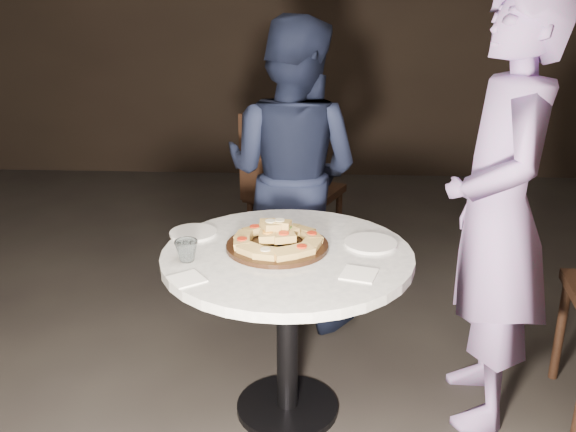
{
  "coord_description": "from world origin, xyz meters",
  "views": [
    {
      "loc": [
        0.19,
        -2.32,
        1.73
      ],
      "look_at": [
        0.07,
        0.01,
        0.87
      ],
      "focal_mm": 40.0,
      "sensor_mm": 36.0,
      "label": 1
    }
  ],
  "objects_px": {
    "serving_board": "(277,246)",
    "focaccia_pile": "(277,237)",
    "diner_teal": "(498,214)",
    "chair_far": "(288,185)",
    "water_glass": "(186,251)",
    "table": "(287,284)",
    "diner_navy": "(292,173)"
  },
  "relations": [
    {
      "from": "table",
      "to": "serving_board",
      "type": "relative_size",
      "value": 2.82
    },
    {
      "from": "table",
      "to": "diner_navy",
      "type": "relative_size",
      "value": 0.72
    },
    {
      "from": "diner_navy",
      "to": "diner_teal",
      "type": "bearing_deg",
      "value": 158.64
    },
    {
      "from": "water_glass",
      "to": "chair_far",
      "type": "relative_size",
      "value": 0.09
    },
    {
      "from": "focaccia_pile",
      "to": "diner_navy",
      "type": "height_order",
      "value": "diner_navy"
    },
    {
      "from": "serving_board",
      "to": "chair_far",
      "type": "height_order",
      "value": "chair_far"
    },
    {
      "from": "diner_teal",
      "to": "water_glass",
      "type": "bearing_deg",
      "value": -78.48
    },
    {
      "from": "focaccia_pile",
      "to": "diner_teal",
      "type": "bearing_deg",
      "value": 2.43
    },
    {
      "from": "serving_board",
      "to": "water_glass",
      "type": "distance_m",
      "value": 0.36
    },
    {
      "from": "chair_far",
      "to": "diner_teal",
      "type": "xyz_separation_m",
      "value": [
        0.88,
        -1.24,
        0.29
      ]
    },
    {
      "from": "focaccia_pile",
      "to": "water_glass",
      "type": "distance_m",
      "value": 0.36
    },
    {
      "from": "table",
      "to": "focaccia_pile",
      "type": "bearing_deg",
      "value": 137.87
    },
    {
      "from": "focaccia_pile",
      "to": "diner_navy",
      "type": "bearing_deg",
      "value": 88.78
    },
    {
      "from": "focaccia_pile",
      "to": "chair_far",
      "type": "height_order",
      "value": "chair_far"
    },
    {
      "from": "chair_far",
      "to": "diner_navy",
      "type": "xyz_separation_m",
      "value": [
        0.04,
        -0.43,
        0.2
      ]
    },
    {
      "from": "diner_navy",
      "to": "diner_teal",
      "type": "distance_m",
      "value": 1.17
    },
    {
      "from": "focaccia_pile",
      "to": "water_glass",
      "type": "height_order",
      "value": "focaccia_pile"
    },
    {
      "from": "focaccia_pile",
      "to": "diner_teal",
      "type": "height_order",
      "value": "diner_teal"
    },
    {
      "from": "serving_board",
      "to": "diner_navy",
      "type": "xyz_separation_m",
      "value": [
        0.02,
        0.85,
        0.04
      ]
    },
    {
      "from": "water_glass",
      "to": "diner_teal",
      "type": "xyz_separation_m",
      "value": [
        1.18,
        0.18,
        0.1
      ]
    },
    {
      "from": "focaccia_pile",
      "to": "chair_far",
      "type": "relative_size",
      "value": 0.35
    },
    {
      "from": "chair_far",
      "to": "diner_teal",
      "type": "distance_m",
      "value": 1.55
    },
    {
      "from": "table",
      "to": "water_glass",
      "type": "height_order",
      "value": "water_glass"
    },
    {
      "from": "diner_navy",
      "to": "table",
      "type": "bearing_deg",
      "value": 114.52
    },
    {
      "from": "diner_teal",
      "to": "focaccia_pile",
      "type": "bearing_deg",
      "value": -84.6
    },
    {
      "from": "serving_board",
      "to": "diner_teal",
      "type": "height_order",
      "value": "diner_teal"
    },
    {
      "from": "focaccia_pile",
      "to": "water_glass",
      "type": "xyz_separation_m",
      "value": [
        -0.33,
        -0.14,
        -0.01
      ]
    },
    {
      "from": "table",
      "to": "serving_board",
      "type": "bearing_deg",
      "value": 138.96
    },
    {
      "from": "serving_board",
      "to": "focaccia_pile",
      "type": "height_order",
      "value": "focaccia_pile"
    },
    {
      "from": "serving_board",
      "to": "diner_teal",
      "type": "bearing_deg",
      "value": 2.6
    },
    {
      "from": "diner_teal",
      "to": "serving_board",
      "type": "bearing_deg",
      "value": -84.43
    },
    {
      "from": "chair_far",
      "to": "water_glass",
      "type": "bearing_deg",
      "value": 101.05
    }
  ]
}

